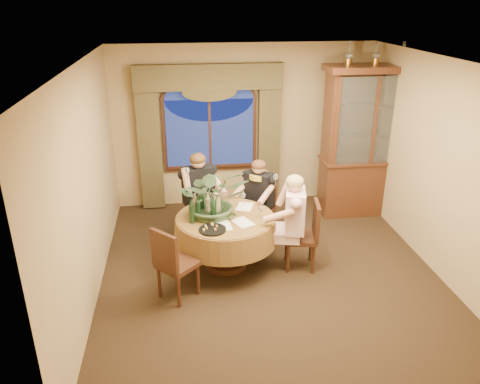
{
  "coord_description": "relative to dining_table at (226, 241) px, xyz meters",
  "views": [
    {
      "loc": [
        -1.13,
        -5.38,
        3.5
      ],
      "look_at": [
        -0.37,
        0.28,
        1.1
      ],
      "focal_mm": 35.0,
      "sensor_mm": 36.0,
      "label": 1
    }
  ],
  "objects": [
    {
      "name": "wine_glass_person_scarf",
      "position": [
        0.3,
        0.37,
        0.46
      ],
      "size": [
        0.07,
        0.07,
        0.18
      ],
      "primitive_type": null,
      "color": "silver",
      "rests_on": "dining_table"
    },
    {
      "name": "stoneware_vase",
      "position": [
        -0.11,
        0.14,
        0.52
      ],
      "size": [
        0.15,
        0.15,
        0.28
      ],
      "primitive_type": null,
      "color": "tan",
      "rests_on": "dining_table"
    },
    {
      "name": "olive_bowl",
      "position": [
        0.06,
        -0.06,
        0.4
      ],
      "size": [
        0.15,
        0.15,
        0.05
      ],
      "primitive_type": "imported",
      "color": "#565E33",
      "rests_on": "dining_table"
    },
    {
      "name": "wall_back",
      "position": [
        0.57,
        2.22,
        1.02
      ],
      "size": [
        4.5,
        0.0,
        4.5
      ],
      "primitive_type": "plane",
      "rotation": [
        1.57,
        0.0,
        0.0
      ],
      "color": "tan",
      "rests_on": "ground"
    },
    {
      "name": "drapery_right",
      "position": [
        1.0,
        2.1,
        0.8
      ],
      "size": [
        0.38,
        0.14,
        2.32
      ],
      "primitive_type": "cube",
      "color": "#443C20",
      "rests_on": "floor"
    },
    {
      "name": "chair_back_right",
      "position": [
        0.57,
        0.74,
        0.1
      ],
      "size": [
        0.59,
        0.59,
        0.96
      ],
      "primitive_type": "cube",
      "rotation": [
        0.0,
        0.0,
        -3.8
      ],
      "color": "black",
      "rests_on": "floor"
    },
    {
      "name": "chair_front_left",
      "position": [
        -0.66,
        -0.64,
        0.1
      ],
      "size": [
        0.59,
        0.59,
        0.96
      ],
      "primitive_type": "cube",
      "rotation": [
        0.0,
        0.0,
        -0.8
      ],
      "color": "black",
      "rests_on": "floor"
    },
    {
      "name": "window",
      "position": [
        -0.03,
        2.15,
        0.92
      ],
      "size": [
        1.62,
        0.1,
        1.32
      ],
      "primitive_type": null,
      "color": "navy",
      "rests_on": "wall_back"
    },
    {
      "name": "ceiling",
      "position": [
        0.57,
        -0.28,
        2.42
      ],
      "size": [
        5.0,
        5.0,
        0.0
      ],
      "primitive_type": "plane",
      "rotation": [
        3.14,
        0.0,
        0.0
      ],
      "color": "white",
      "rests_on": "wall_back"
    },
    {
      "name": "drapery_left",
      "position": [
        -1.06,
        2.1,
        0.8
      ],
      "size": [
        0.38,
        0.14,
        2.32
      ],
      "primitive_type": "cube",
      "color": "#443C20",
      "rests_on": "floor"
    },
    {
      "name": "arched_transom",
      "position": [
        -0.03,
        2.15,
        1.71
      ],
      "size": [
        1.6,
        0.06,
        0.44
      ],
      "primitive_type": null,
      "color": "navy",
      "rests_on": "wall_back"
    },
    {
      "name": "wine_bottle_2",
      "position": [
        -0.3,
        0.22,
        0.54
      ],
      "size": [
        0.07,
        0.07,
        0.33
      ],
      "primitive_type": "cylinder",
      "color": "black",
      "rests_on": "dining_table"
    },
    {
      "name": "chair_right",
      "position": [
        1.01,
        -0.17,
        0.1
      ],
      "size": [
        0.48,
        0.48,
        0.96
      ],
      "primitive_type": "cube",
      "rotation": [
        0.0,
        0.0,
        1.4
      ],
      "color": "black",
      "rests_on": "floor"
    },
    {
      "name": "wine_bottle_1",
      "position": [
        -0.4,
        0.07,
        0.54
      ],
      "size": [
        0.07,
        0.07,
        0.33
      ],
      "primitive_type": "cylinder",
      "color": "tan",
      "rests_on": "dining_table"
    },
    {
      "name": "wine_bottle_4",
      "position": [
        -0.17,
        -0.04,
        0.54
      ],
      "size": [
        0.07,
        0.07,
        0.33
      ],
      "primitive_type": "cylinder",
      "color": "black",
      "rests_on": "dining_table"
    },
    {
      "name": "floor",
      "position": [
        0.57,
        -0.28,
        -0.38
      ],
      "size": [
        5.0,
        5.0,
        0.0
      ],
      "primitive_type": "plane",
      "color": "black",
      "rests_on": "ground"
    },
    {
      "name": "person_scarf",
      "position": [
        0.58,
        0.72,
        0.27
      ],
      "size": [
        0.63,
        0.62,
        1.3
      ],
      "primitive_type": null,
      "rotation": [
        0.0,
        0.0,
        -3.82
      ],
      "color": "black",
      "rests_on": "floor"
    },
    {
      "name": "oil_lamp_right",
      "position": [
        2.96,
        1.47,
        2.3
      ],
      "size": [
        0.11,
        0.11,
        0.34
      ],
      "primitive_type": null,
      "color": "#A5722D",
      "rests_on": "china_cabinet"
    },
    {
      "name": "tasting_paper_2",
      "position": [
        -0.06,
        -0.27,
        0.38
      ],
      "size": [
        0.24,
        0.32,
        0.0
      ],
      "primitive_type": "cube",
      "rotation": [
        0.0,
        0.0,
        0.11
      ],
      "color": "white",
      "rests_on": "dining_table"
    },
    {
      "name": "cheese_platter",
      "position": [
        -0.2,
        -0.38,
        0.39
      ],
      "size": [
        0.35,
        0.35,
        0.02
      ],
      "primitive_type": "cylinder",
      "color": "black",
      "rests_on": "dining_table"
    },
    {
      "name": "tasting_paper_0",
      "position": [
        0.21,
        -0.21,
        0.38
      ],
      "size": [
        0.31,
        0.36,
        0.0
      ],
      "primitive_type": "cube",
      "rotation": [
        0.0,
        0.0,
        0.41
      ],
      "color": "white",
      "rests_on": "dining_table"
    },
    {
      "name": "wall_right",
      "position": [
        2.82,
        -0.28,
        1.02
      ],
      "size": [
        0.0,
        5.0,
        5.0
      ],
      "primitive_type": "plane",
      "rotation": [
        1.57,
        0.0,
        -1.57
      ],
      "color": "tan",
      "rests_on": "ground"
    },
    {
      "name": "dining_table",
      "position": [
        0.0,
        0.0,
        0.0
      ],
      "size": [
        1.87,
        1.87,
        0.75
      ],
      "primitive_type": "cylinder",
      "rotation": [
        0.0,
        0.0,
        -0.41
      ],
      "color": "brown",
      "rests_on": "floor"
    },
    {
      "name": "wine_glass_person_pink",
      "position": [
        0.46,
        -0.1,
        0.46
      ],
      "size": [
        0.07,
        0.07,
        0.18
      ],
      "primitive_type": null,
      "color": "silver",
      "rests_on": "dining_table"
    },
    {
      "name": "person_back",
      "position": [
        -0.32,
        0.84,
        0.33
      ],
      "size": [
        0.63,
        0.61,
        1.4
      ],
      "primitive_type": null,
      "rotation": [
        0.0,
        0.0,
        -2.78
      ],
      "color": "black",
      "rests_on": "floor"
    },
    {
      "name": "swag_valance",
      "position": [
        -0.03,
        2.07,
        1.9
      ],
      "size": [
        2.45,
        0.16,
        0.42
      ],
      "primitive_type": null,
      "color": "#443C20",
      "rests_on": "wall_back"
    },
    {
      "name": "centerpiece_plant",
      "position": [
        -0.14,
        0.1,
        0.98
      ],
      "size": [
        0.92,
        1.03,
        0.8
      ],
      "primitive_type": "imported",
      "color": "#375030",
      "rests_on": "dining_table"
    },
    {
      "name": "oil_lamp_left",
      "position": [
        2.09,
        1.47,
        2.3
      ],
      "size": [
        0.11,
        0.11,
        0.34
      ],
      "primitive_type": null,
      "color": "#A5722D",
      "rests_on": "china_cabinet"
    },
    {
      "name": "wine_bottle_5",
      "position": [
        -0.37,
        -0.03,
        0.54
      ],
      "size": [
        0.07,
        0.07,
        0.33
      ],
      "primitive_type": "cylinder",
      "color": "black",
      "rests_on": "dining_table"
    },
    {
      "name": "chair_back",
      "position": [
        -0.25,
        0.87,
        0.1
      ],
      "size": [
        0.52,
        0.52,
        0.96
      ],
      "primitive_type": "cube",
      "rotation": [
        0.0,
        0.0,
        -2.86
      ],
      "color": "black",
      "rests_on": "floor"
    },
    {
      "name": "wine_bottle_3",
      "position": [
        -0.23,
        0.09,
        0.54
      ],
      "size": [
        0.07,
        0.07,
        0.33
      ],
      "primitive_type": "cylinder",
      "color": "tan",
      "rests_on": "dining_table"
    },
    {
      "name": "tasting_paper_1",
      "position": [
        0.3,
        0.28,
        0.38
      ],
      "size": [
        0.3,
        0.35,
        0.0
      ],
      "primitive_type": "cube",
      "rotation": [
        0.0,
        0.0,
        -0.34
      ],
      "color": "white",
      "rests_on": "dining_table"
    },
    {
      "name": "china_cabinet",
      "position": [
        2.52,
        1.47,
        0.88
      ],
      "size": [
        1.54,
        0.61,
        2.51
      ],
      "primitive_type": "cube",
      "color": "#3B1A0C",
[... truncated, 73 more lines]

